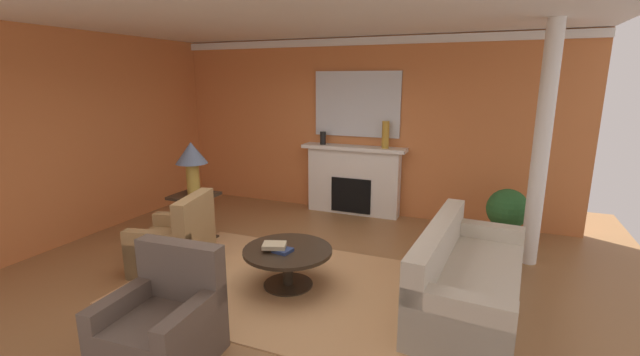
{
  "coord_description": "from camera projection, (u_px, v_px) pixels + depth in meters",
  "views": [
    {
      "loc": [
        2.22,
        -4.14,
        2.3
      ],
      "look_at": [
        0.11,
        0.98,
        1.0
      ],
      "focal_mm": 23.71,
      "sensor_mm": 36.0,
      "label": 1
    }
  ],
  "objects": [
    {
      "name": "ground_plane",
      "position": [
        280.0,
        275.0,
        5.07
      ],
      "size": [
        8.57,
        8.57,
        0.0
      ],
      "primitive_type": "plane",
      "color": "olive"
    },
    {
      "name": "wall_fireplace",
      "position": [
        355.0,
        127.0,
        7.32
      ],
      "size": [
        7.19,
        0.12,
        2.98
      ],
      "primitive_type": "cube",
      "color": "#CC723D",
      "rests_on": "ground_plane"
    },
    {
      "name": "wall_window",
      "position": [
        86.0,
        135.0,
        6.25
      ],
      "size": [
        0.12,
        6.22,
        2.98
      ],
      "primitive_type": "cube",
      "color": "#CC723D",
      "rests_on": "ground_plane"
    },
    {
      "name": "ceiling_panel",
      "position": [
        287.0,
        13.0,
        4.66
      ],
      "size": [
        7.19,
        6.22,
        0.06
      ],
      "primitive_type": "cube",
      "color": "white"
    },
    {
      "name": "crown_moulding",
      "position": [
        355.0,
        42.0,
        6.92
      ],
      "size": [
        7.19,
        0.08,
        0.12
      ],
      "primitive_type": "cube",
      "color": "white"
    },
    {
      "name": "area_rug",
      "position": [
        288.0,
        285.0,
        4.81
      ],
      "size": [
        3.48,
        2.3,
        0.01
      ],
      "primitive_type": "cube",
      "color": "tan",
      "rests_on": "ground_plane"
    },
    {
      "name": "fireplace",
      "position": [
        353.0,
        182.0,
        7.32
      ],
      "size": [
        1.8,
        0.35,
        1.19
      ],
      "color": "white",
      "rests_on": "ground_plane"
    },
    {
      "name": "mantel_mirror",
      "position": [
        357.0,
        104.0,
        7.13
      ],
      "size": [
        1.49,
        0.04,
        1.09
      ],
      "primitive_type": "cube",
      "color": "silver"
    },
    {
      "name": "sofa",
      "position": [
        466.0,
        280.0,
        4.3
      ],
      "size": [
        1.06,
        2.16,
        0.85
      ],
      "color": "beige",
      "rests_on": "ground_plane"
    },
    {
      "name": "armchair_near_window",
      "position": [
        175.0,
        245.0,
        5.19
      ],
      "size": [
        0.96,
        0.96,
        0.95
      ],
      "color": "#9E7A4C",
      "rests_on": "ground_plane"
    },
    {
      "name": "armchair_facing_fireplace",
      "position": [
        163.0,
        327.0,
        3.47
      ],
      "size": [
        0.84,
        0.84,
        0.95
      ],
      "color": "brown",
      "rests_on": "ground_plane"
    },
    {
      "name": "coffee_table",
      "position": [
        288.0,
        258.0,
        4.74
      ],
      "size": [
        1.0,
        1.0,
        0.45
      ],
      "color": "#2D2319",
      "rests_on": "ground_plane"
    },
    {
      "name": "side_table",
      "position": [
        196.0,
        214.0,
        6.08
      ],
      "size": [
        0.56,
        0.56,
        0.7
      ],
      "color": "#2D2319",
      "rests_on": "ground_plane"
    },
    {
      "name": "table_lamp",
      "position": [
        192.0,
        158.0,
        5.89
      ],
      "size": [
        0.44,
        0.44,
        0.75
      ],
      "color": "#B28E38",
      "rests_on": "side_table"
    },
    {
      "name": "vase_mantel_left",
      "position": [
        323.0,
        138.0,
        7.31
      ],
      "size": [
        0.1,
        0.1,
        0.22
      ],
      "primitive_type": "cylinder",
      "color": "black",
      "rests_on": "fireplace"
    },
    {
      "name": "vase_mantel_right",
      "position": [
        385.0,
        135.0,
        6.88
      ],
      "size": [
        0.12,
        0.12,
        0.45
      ],
      "primitive_type": "cylinder",
      "color": "#B7892D",
      "rests_on": "fireplace"
    },
    {
      "name": "book_red_cover",
      "position": [
        283.0,
        250.0,
        4.63
      ],
      "size": [
        0.21,
        0.2,
        0.04
      ],
      "primitive_type": "cube",
      "rotation": [
        0.0,
        0.0,
        -0.17
      ],
      "color": "navy",
      "rests_on": "coffee_table"
    },
    {
      "name": "book_art_folio",
      "position": [
        274.0,
        246.0,
        4.65
      ],
      "size": [
        0.3,
        0.27,
        0.05
      ],
      "primitive_type": "cube",
      "rotation": [
        0.0,
        0.0,
        0.34
      ],
      "color": "tan",
      "rests_on": "coffee_table"
    },
    {
      "name": "potted_plant",
      "position": [
        507.0,
        213.0,
        5.84
      ],
      "size": [
        0.56,
        0.56,
        0.83
      ],
      "color": "#A8754C",
      "rests_on": "ground_plane"
    },
    {
      "name": "column_white",
      "position": [
        541.0,
        148.0,
        5.11
      ],
      "size": [
        0.2,
        0.2,
        2.98
      ],
      "primitive_type": "cylinder",
      "color": "white",
      "rests_on": "ground_plane"
    }
  ]
}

